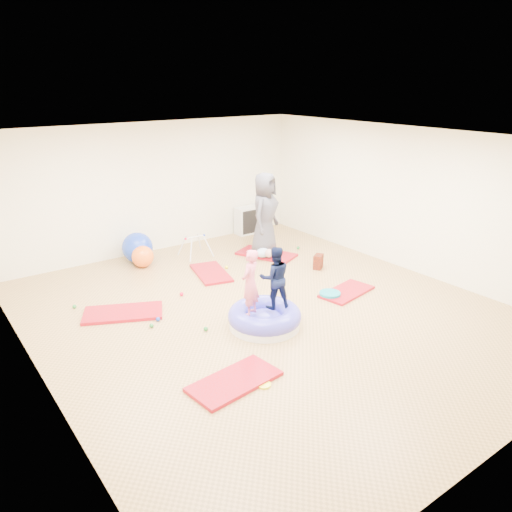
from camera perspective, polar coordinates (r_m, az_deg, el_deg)
room at (r=7.77m, az=1.31°, el=2.87°), size 7.01×8.01×2.81m
gym_mat_front_left at (r=6.52m, az=-2.47°, el=-14.12°), size 1.24×0.72×0.05m
gym_mat_mid_left at (r=8.48m, az=-14.95°, el=-6.30°), size 1.41×1.11×0.05m
gym_mat_center_back at (r=9.87m, az=-5.16°, el=-1.93°), size 0.83×1.24×0.05m
gym_mat_right at (r=9.13m, az=10.31°, el=-4.05°), size 1.14×0.71×0.04m
gym_mat_rear_right at (r=10.86m, az=1.18°, el=0.21°), size 1.07×1.39×0.05m
inflatable_cushion at (r=7.79m, az=0.98°, el=-7.09°), size 1.14×1.14×0.36m
child_pink at (r=7.35m, az=-0.68°, el=-2.73°), size 0.45×0.40×1.03m
child_navy at (r=7.59m, az=2.17°, el=-2.15°), size 0.59×0.54×0.99m
adult_caregiver at (r=10.56m, az=1.01°, el=4.81°), size 1.03×0.92×1.77m
infant at (r=10.54m, az=1.05°, el=0.43°), size 0.39×0.39×0.23m
ball_pit_balls at (r=8.83m, az=-6.81°, el=-4.61°), size 5.11×2.16×0.07m
exercise_ball_blue at (r=10.66m, az=-13.40°, el=0.95°), size 0.63×0.63×0.63m
exercise_ball_orange at (r=10.39m, az=-12.82°, el=-0.06°), size 0.45×0.45×0.45m
infant_play_gym at (r=10.76m, az=-6.96°, el=1.46°), size 0.60×0.57×0.46m
cube_shelf at (r=12.33m, az=-0.82°, el=4.12°), size 0.67×0.33×0.67m
balance_disc at (r=8.92m, az=8.44°, el=-4.38°), size 0.37×0.37×0.08m
backpack at (r=10.16m, az=7.13°, el=-0.64°), size 0.29×0.26×0.29m
yellow_toy at (r=6.47m, az=0.92°, el=-14.50°), size 0.18×0.18×0.03m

